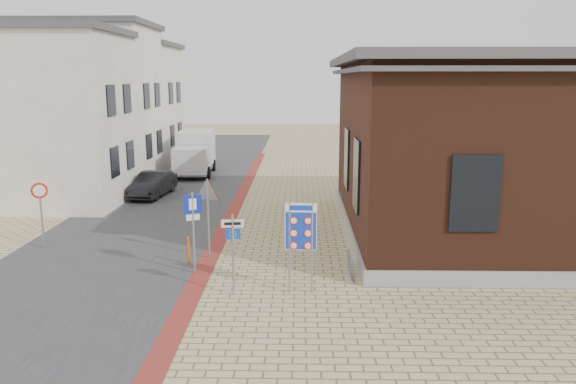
% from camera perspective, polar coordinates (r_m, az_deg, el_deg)
% --- Properties ---
extents(ground, '(120.00, 120.00, 0.00)m').
position_cam_1_polar(ground, '(15.84, -2.70, -10.77)').
color(ground, tan).
rests_on(ground, ground).
extents(road_strip, '(7.00, 60.00, 0.02)m').
position_cam_1_polar(road_strip, '(30.92, -11.06, 0.14)').
color(road_strip, '#38383A').
rests_on(road_strip, ground).
extents(curb_strip, '(0.60, 40.00, 0.02)m').
position_cam_1_polar(curb_strip, '(25.52, -5.70, -2.10)').
color(curb_strip, maroon).
rests_on(curb_strip, ground).
extents(brick_building, '(13.00, 13.00, 6.80)m').
position_cam_1_polar(brick_building, '(23.17, 21.32, 4.51)').
color(brick_building, gray).
rests_on(brick_building, ground).
extents(townhouse_near, '(7.40, 6.40, 8.30)m').
position_cam_1_polar(townhouse_near, '(29.26, -23.29, 7.01)').
color(townhouse_near, beige).
rests_on(townhouse_near, ground).
extents(townhouse_mid, '(7.40, 6.40, 9.10)m').
position_cam_1_polar(townhouse_mid, '(34.79, -19.29, 8.54)').
color(townhouse_mid, beige).
rests_on(townhouse_mid, ground).
extents(townhouse_far, '(7.40, 6.40, 8.30)m').
position_cam_1_polar(townhouse_far, '(40.49, -16.31, 8.49)').
color(townhouse_far, beige).
rests_on(townhouse_far, ground).
extents(bike_rack, '(0.08, 1.80, 0.60)m').
position_cam_1_polar(bike_rack, '(17.85, 6.36, -7.31)').
color(bike_rack, slate).
rests_on(bike_rack, ground).
extents(sedan, '(1.79, 3.95, 1.26)m').
position_cam_1_polar(sedan, '(29.64, -13.58, 0.77)').
color(sedan, black).
rests_on(sedan, ground).
extents(box_truck, '(2.38, 5.23, 2.69)m').
position_cam_1_polar(box_truck, '(35.71, -9.44, 3.96)').
color(box_truck, slate).
rests_on(box_truck, ground).
extents(border_sign, '(0.89, 0.09, 2.61)m').
position_cam_1_polar(border_sign, '(15.67, 1.32, -3.77)').
color(border_sign, gray).
rests_on(border_sign, ground).
extents(essen_sign, '(0.63, 0.12, 2.32)m').
position_cam_1_polar(essen_sign, '(15.68, -5.61, -5.11)').
color(essen_sign, gray).
rests_on(essen_sign, ground).
extents(parking_sign, '(0.54, 0.26, 2.59)m').
position_cam_1_polar(parking_sign, '(17.46, -9.63, -2.68)').
color(parking_sign, gray).
rests_on(parking_sign, ground).
extents(yield_sign, '(0.93, 0.35, 2.71)m').
position_cam_1_polar(yield_sign, '(18.78, -8.15, -0.63)').
color(yield_sign, gray).
rests_on(yield_sign, ground).
extents(speed_sign, '(0.54, 0.24, 2.41)m').
position_cam_1_polar(speed_sign, '(21.64, -23.84, -1.18)').
color(speed_sign, gray).
rests_on(speed_sign, ground).
extents(bollard, '(0.11, 0.11, 0.96)m').
position_cam_1_polar(bollard, '(18.62, -10.09, -5.91)').
color(bollard, '#D7510B').
rests_on(bollard, ground).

